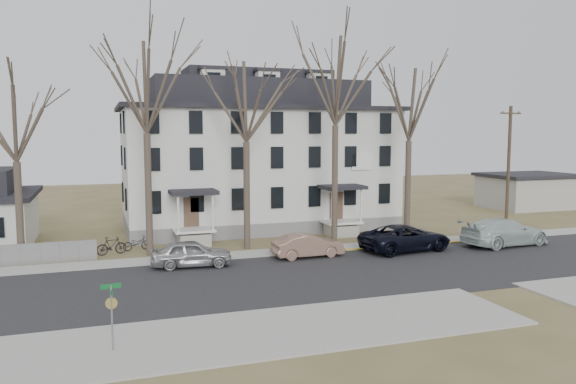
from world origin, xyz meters
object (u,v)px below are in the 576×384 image
object	(u,v)px
utility_pole_far	(509,162)
car_navy	(406,238)
tree_bungalow	(15,118)
street_sign	(112,306)
boarding_house	(258,158)
car_tan	(308,246)
tree_mid_right	(410,99)
car_white	(504,233)
car_silver	(191,254)
tree_far_left	(146,80)
tree_mid_left	(246,95)
tree_center	(336,74)
bicycle_right	(112,246)
bicycle_left	(137,244)

from	to	relation	value
utility_pole_far	car_navy	bearing A→B (deg)	-150.62
tree_bungalow	utility_pole_far	distance (m)	36.88
tree_bungalow	street_sign	distance (m)	16.88
boarding_house	car_tan	world-z (taller)	boarding_house
tree_mid_right	car_white	size ratio (longest dim) A/B	2.10
car_silver	tree_far_left	bearing A→B (deg)	31.24
tree_mid_left	tree_center	distance (m)	6.18
car_silver	car_white	distance (m)	20.14
tree_mid_right	street_sign	bearing A→B (deg)	-143.33
tree_bungalow	car_white	world-z (taller)	tree_bungalow
car_silver	bicycle_right	xyz separation A→B (m)	(-4.06, 4.55, -0.20)
car_white	bicycle_right	bearing A→B (deg)	72.08
bicycle_left	car_tan	bearing A→B (deg)	-130.54
tree_mid_right	street_sign	world-z (taller)	tree_mid_right
car_silver	car_navy	xyz separation A→B (m)	(13.22, -0.09, 0.07)
car_navy	bicycle_left	size ratio (longest dim) A/B	3.43
car_silver	tree_mid_left	bearing A→B (deg)	-42.16
tree_center	bicycle_right	world-z (taller)	tree_center
boarding_house	bicycle_right	xyz separation A→B (m)	(-11.18, -7.42, -4.84)
car_navy	utility_pole_far	bearing A→B (deg)	-67.57
tree_far_left	car_white	bearing A→B (deg)	-11.61
utility_pole_far	car_navy	size ratio (longest dim) A/B	1.63
tree_center	car_silver	size ratio (longest dim) A/B	3.38
boarding_house	tree_center	world-z (taller)	tree_center
bicycle_right	bicycle_left	bearing A→B (deg)	-76.61
car_tan	bicycle_left	distance (m)	10.73
car_tan	tree_bungalow	bearing A→B (deg)	74.75
bicycle_right	street_sign	bearing A→B (deg)	164.03
utility_pole_far	car_navy	distance (m)	17.03
street_sign	tree_bungalow	bearing A→B (deg)	100.78
boarding_house	tree_mid_left	size ratio (longest dim) A/B	1.63
utility_pole_far	street_sign	distance (m)	37.43
tree_bungalow	car_white	size ratio (longest dim) A/B	1.77
car_white	street_sign	distance (m)	26.64
boarding_house	street_sign	distance (m)	26.05
tree_far_left	car_tan	world-z (taller)	tree_far_left
tree_bungalow	tree_center	bearing A→B (deg)	0.00
tree_mid_left	car_navy	size ratio (longest dim) A/B	2.19
utility_pole_far	bicycle_left	world-z (taller)	utility_pole_far
tree_mid_left	boarding_house	bearing A→B (deg)	69.80
tree_mid_left	car_silver	bearing A→B (deg)	-137.20
tree_center	tree_mid_right	xyz separation A→B (m)	(5.50, 0.00, -1.48)
tree_bungalow	tree_mid_right	bearing A→B (deg)	0.00
bicycle_left	tree_center	bearing A→B (deg)	-108.56
bicycle_left	car_silver	bearing A→B (deg)	-166.21
tree_mid_left	tree_mid_right	size ratio (longest dim) A/B	1.00
tree_mid_left	street_sign	bearing A→B (deg)	-119.75
tree_mid_right	tree_far_left	bearing A→B (deg)	180.00
bicycle_left	car_white	bearing A→B (deg)	-116.58
tree_mid_right	boarding_house	bearing A→B (deg)	136.19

